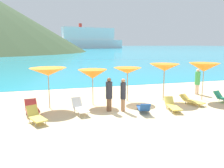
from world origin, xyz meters
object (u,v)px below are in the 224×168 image
object	(u,v)px
lounge_chair_5	(80,107)
lounge_chair_6	(32,108)
lounge_chair_1	(192,101)
beachgoer_1	(197,81)
umbrella_0	(48,72)
lounge_chair_2	(172,105)
umbrella_1	(93,74)
umbrella_2	(128,71)
beachgoer_0	(109,94)
beachgoer_2	(123,94)
lounge_chair_3	(36,116)
umbrella_4	(204,67)
lounge_chair_0	(144,108)
lounge_chair_4	(224,98)
cruise_ship	(89,39)
umbrella_3	(164,67)

from	to	relation	value
lounge_chair_5	lounge_chair_6	xyz separation A→B (m)	(-2.41, 0.67, -0.03)
lounge_chair_1	beachgoer_1	size ratio (longest dim) A/B	0.88
umbrella_0	beachgoer_1	xyz separation A→B (m)	(10.33, 0.78, -1.10)
lounge_chair_1	lounge_chair_2	bearing A→B (deg)	-173.61
umbrella_1	lounge_chair_2	world-z (taller)	umbrella_1
umbrella_2	beachgoer_0	world-z (taller)	umbrella_2
beachgoer_0	beachgoer_2	world-z (taller)	beachgoer_0
umbrella_0	lounge_chair_2	size ratio (longest dim) A/B	1.39
lounge_chair_5	umbrella_2	bearing A→B (deg)	18.45
lounge_chair_3	lounge_chair_2	bearing A→B (deg)	-22.95
lounge_chair_2	umbrella_4	bearing A→B (deg)	37.53
beachgoer_2	lounge_chair_1	bearing A→B (deg)	-144.00
beachgoer_1	beachgoer_2	world-z (taller)	beachgoer_1
lounge_chair_0	umbrella_1	bearing A→B (deg)	-32.08
lounge_chair_1	lounge_chair_2	xyz separation A→B (m)	(-1.78, -0.79, 0.04)
beachgoer_0	lounge_chair_2	bearing A→B (deg)	108.81
lounge_chair_1	lounge_chair_3	size ratio (longest dim) A/B	1.14
lounge_chair_4	umbrella_0	bearing A→B (deg)	152.84
lounge_chair_3	lounge_chair_5	distance (m)	2.29
umbrella_4	lounge_chair_6	distance (m)	10.64
lounge_chair_4	beachgoer_2	distance (m)	6.74
umbrella_0	lounge_chair_1	size ratio (longest dim) A/B	1.41
lounge_chair_2	beachgoer_1	bearing A→B (deg)	49.90
umbrella_2	lounge_chair_2	world-z (taller)	umbrella_2
lounge_chair_0	beachgoer_0	size ratio (longest dim) A/B	0.78
umbrella_4	cruise_ship	world-z (taller)	cruise_ship
lounge_chair_3	beachgoer_2	world-z (taller)	beachgoer_2
umbrella_4	cruise_ship	distance (m)	177.23
umbrella_0	umbrella_1	distance (m)	2.53
umbrella_0	umbrella_4	size ratio (longest dim) A/B	0.95
beachgoer_0	umbrella_4	bearing A→B (deg)	128.66
umbrella_1	umbrella_3	bearing A→B (deg)	-3.13
umbrella_1	lounge_chair_2	distance (m)	4.89
beachgoer_1	lounge_chair_4	bearing A→B (deg)	-115.82
umbrella_1	lounge_chair_4	distance (m)	8.34
umbrella_4	lounge_chair_2	bearing A→B (deg)	-153.41
umbrella_1	beachgoer_1	bearing A→B (deg)	5.34
umbrella_4	beachgoer_2	world-z (taller)	umbrella_4
lounge_chair_0	beachgoer_1	size ratio (longest dim) A/B	0.77
lounge_chair_6	umbrella_4	bearing A→B (deg)	-9.28
lounge_chair_2	lounge_chair_3	world-z (taller)	lounge_chair_3
lounge_chair_3	lounge_chair_4	size ratio (longest dim) A/B	0.98
lounge_chair_5	beachgoer_0	xyz separation A→B (m)	(1.59, 0.02, 0.64)
lounge_chair_3	cruise_ship	distance (m)	180.54
umbrella_2	beachgoer_0	size ratio (longest dim) A/B	1.17
lounge_chair_1	beachgoer_2	bearing A→B (deg)	165.43
lounge_chair_1	umbrella_4	bearing A→B (deg)	12.73
lounge_chair_3	cruise_ship	xyz separation A→B (m)	(34.67, 177.04, 7.17)
beachgoer_0	beachgoer_2	distance (m)	0.76
umbrella_0	lounge_chair_2	xyz separation A→B (m)	(6.49, -2.32, -1.80)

